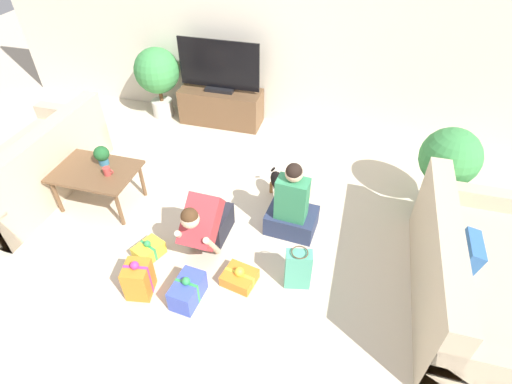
% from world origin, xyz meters
% --- Properties ---
extents(ground_plane, '(16.00, 16.00, 0.00)m').
position_xyz_m(ground_plane, '(0.00, 0.00, 0.00)').
color(ground_plane, beige).
extents(wall_back, '(8.40, 0.06, 2.60)m').
position_xyz_m(wall_back, '(0.00, 2.63, 1.30)').
color(wall_back, beige).
rests_on(wall_back, ground_plane).
extents(sofa_left, '(0.93, 1.96, 0.87)m').
position_xyz_m(sofa_left, '(-2.38, 0.21, 0.30)').
color(sofa_left, '#C6B293').
rests_on(sofa_left, ground_plane).
extents(sofa_right, '(0.93, 1.96, 0.87)m').
position_xyz_m(sofa_right, '(2.38, -0.14, 0.30)').
color(sofa_right, '#C6B293').
rests_on(sofa_right, ground_plane).
extents(coffee_table, '(0.90, 0.64, 0.48)m').
position_xyz_m(coffee_table, '(-1.48, 0.19, 0.42)').
color(coffee_table, brown).
rests_on(coffee_table, ground_plane).
extents(tv_console, '(1.20, 0.46, 0.52)m').
position_xyz_m(tv_console, '(-0.77, 2.33, 0.26)').
color(tv_console, brown).
rests_on(tv_console, ground_plane).
extents(tv, '(1.17, 0.20, 0.73)m').
position_xyz_m(tv, '(-0.77, 2.33, 0.84)').
color(tv, black).
rests_on(tv, tv_console).
extents(potted_plant_back_left, '(0.66, 0.66, 1.06)m').
position_xyz_m(potted_plant_back_left, '(-1.72, 2.28, 0.68)').
color(potted_plant_back_left, beige).
rests_on(potted_plant_back_left, ground_plane).
extents(potted_plant_corner_right, '(0.64, 0.64, 0.99)m').
position_xyz_m(potted_plant_corner_right, '(2.23, 1.19, 0.65)').
color(potted_plant_corner_right, '#336B84').
rests_on(potted_plant_corner_right, ground_plane).
extents(person_kneeling, '(0.36, 0.80, 0.77)m').
position_xyz_m(person_kneeling, '(-0.07, -0.12, 0.33)').
color(person_kneeling, '#23232D').
rests_on(person_kneeling, ground_plane).
extents(person_sitting, '(0.55, 0.50, 0.91)m').
position_xyz_m(person_sitting, '(0.71, 0.34, 0.32)').
color(person_sitting, '#283351').
rests_on(person_sitting, ground_plane).
extents(dog, '(0.35, 0.48, 0.36)m').
position_xyz_m(dog, '(0.49, 0.78, 0.24)').
color(dog, black).
rests_on(dog, ground_plane).
extents(gift_box_a, '(0.25, 0.38, 0.30)m').
position_xyz_m(gift_box_a, '(-0.01, -0.78, 0.12)').
color(gift_box_a, '#3D51BC').
rests_on(gift_box_a, ground_plane).
extents(gift_box_b, '(0.30, 0.34, 0.21)m').
position_xyz_m(gift_box_b, '(-0.60, -0.41, 0.08)').
color(gift_box_b, yellow).
rests_on(gift_box_b, ground_plane).
extents(gift_box_c, '(0.26, 0.28, 0.41)m').
position_xyz_m(gift_box_c, '(-0.47, -0.82, 0.18)').
color(gift_box_c, orange).
rests_on(gift_box_c, ground_plane).
extents(gift_box_d, '(0.35, 0.32, 0.19)m').
position_xyz_m(gift_box_d, '(0.38, -0.47, 0.06)').
color(gift_box_d, orange).
rests_on(gift_box_d, ground_plane).
extents(gift_bag_a, '(0.26, 0.18, 0.45)m').
position_xyz_m(gift_bag_a, '(0.91, -0.35, 0.22)').
color(gift_bag_a, '#4CA384').
rests_on(gift_bag_a, ground_plane).
extents(mug, '(0.12, 0.08, 0.09)m').
position_xyz_m(mug, '(-1.30, 0.16, 0.52)').
color(mug, '#B23D38').
rests_on(mug, coffee_table).
extents(tabletop_plant, '(0.17, 0.17, 0.22)m').
position_xyz_m(tabletop_plant, '(-1.44, 0.32, 0.60)').
color(tabletop_plant, '#336B84').
rests_on(tabletop_plant, coffee_table).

